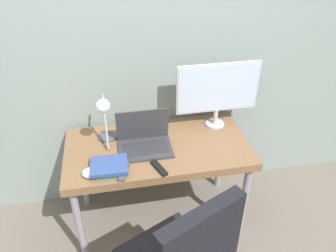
{
  "coord_description": "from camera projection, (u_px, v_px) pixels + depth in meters",
  "views": [
    {
      "loc": [
        -0.28,
        -1.51,
        2.15
      ],
      "look_at": [
        0.07,
        0.3,
        0.92
      ],
      "focal_mm": 35.0,
      "sensor_mm": 36.0,
      "label": 1
    }
  ],
  "objects": [
    {
      "name": "desk",
      "position": [
        158.0,
        153.0,
        2.37
      ],
      "size": [
        1.31,
        0.67,
        0.74
      ],
      "color": "brown",
      "rests_on": "ground_plane"
    },
    {
      "name": "tv_remote",
      "position": [
        124.0,
        172.0,
        2.09
      ],
      "size": [
        0.09,
        0.17,
        0.02
      ],
      "color": "#4C4C51",
      "rests_on": "desk"
    },
    {
      "name": "laptop",
      "position": [
        144.0,
        141.0,
        2.29
      ],
      "size": [
        0.37,
        0.26,
        0.27
      ],
      "color": "#38383D",
      "rests_on": "desk"
    },
    {
      "name": "wall_back",
      "position": [
        147.0,
        51.0,
        2.35
      ],
      "size": [
        8.0,
        0.05,
        2.6
      ],
      "color": "gray",
      "rests_on": "ground_plane"
    },
    {
      "name": "book_stack",
      "position": [
        110.0,
        167.0,
        2.1
      ],
      "size": [
        0.24,
        0.2,
        0.05
      ],
      "color": "#286B47",
      "rests_on": "desk"
    },
    {
      "name": "game_controller",
      "position": [
        93.0,
        172.0,
        2.07
      ],
      "size": [
        0.14,
        0.11,
        0.04
      ],
      "color": "white",
      "rests_on": "desk"
    },
    {
      "name": "media_remote",
      "position": [
        159.0,
        168.0,
        2.12
      ],
      "size": [
        0.09,
        0.16,
        0.02
      ],
      "color": "black",
      "rests_on": "desk"
    },
    {
      "name": "ground_plane",
      "position": [
        167.0,
        250.0,
        2.47
      ],
      "size": [
        12.0,
        12.0,
        0.0
      ],
      "primitive_type": "plane",
      "color": "#70665B"
    },
    {
      "name": "monitor",
      "position": [
        218.0,
        90.0,
        2.4
      ],
      "size": [
        0.62,
        0.15,
        0.51
      ],
      "color": "#B7B7BC",
      "rests_on": "desk"
    },
    {
      "name": "desk_lamp",
      "position": [
        104.0,
        116.0,
        2.18
      ],
      "size": [
        0.14,
        0.28,
        0.41
      ],
      "color": "#4C4C51",
      "rests_on": "desk"
    }
  ]
}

